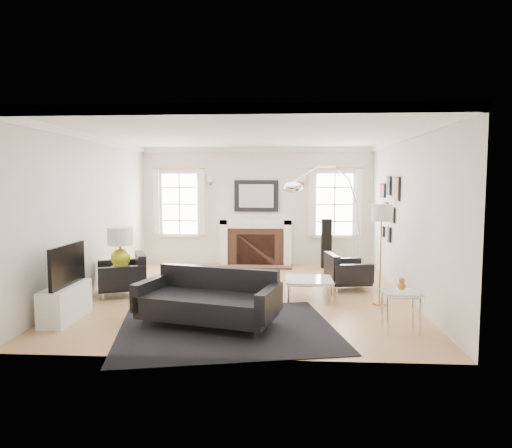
# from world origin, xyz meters

# --- Properties ---
(floor) EXTENTS (6.00, 6.00, 0.00)m
(floor) POSITION_xyz_m (0.00, 0.00, 0.00)
(floor) COLOR #AC7C48
(floor) RESTS_ON ground
(back_wall) EXTENTS (5.50, 0.04, 2.80)m
(back_wall) POSITION_xyz_m (0.00, 3.00, 1.40)
(back_wall) COLOR silver
(back_wall) RESTS_ON floor
(front_wall) EXTENTS (5.50, 0.04, 2.80)m
(front_wall) POSITION_xyz_m (0.00, -3.00, 1.40)
(front_wall) COLOR silver
(front_wall) RESTS_ON floor
(left_wall) EXTENTS (0.04, 6.00, 2.80)m
(left_wall) POSITION_xyz_m (-2.75, 0.00, 1.40)
(left_wall) COLOR silver
(left_wall) RESTS_ON floor
(right_wall) EXTENTS (0.04, 6.00, 2.80)m
(right_wall) POSITION_xyz_m (2.75, 0.00, 1.40)
(right_wall) COLOR silver
(right_wall) RESTS_ON floor
(ceiling) EXTENTS (5.50, 6.00, 0.02)m
(ceiling) POSITION_xyz_m (0.00, 0.00, 2.80)
(ceiling) COLOR white
(ceiling) RESTS_ON back_wall
(crown_molding) EXTENTS (5.50, 6.00, 0.12)m
(crown_molding) POSITION_xyz_m (0.00, 0.00, 2.74)
(crown_molding) COLOR white
(crown_molding) RESTS_ON back_wall
(fireplace) EXTENTS (1.70, 0.69, 1.11)m
(fireplace) POSITION_xyz_m (0.00, 2.79, 0.54)
(fireplace) COLOR white
(fireplace) RESTS_ON floor
(mantel_mirror) EXTENTS (1.05, 0.07, 0.75)m
(mantel_mirror) POSITION_xyz_m (0.00, 2.95, 1.65)
(mantel_mirror) COLOR black
(mantel_mirror) RESTS_ON back_wall
(window_left) EXTENTS (1.24, 0.15, 1.62)m
(window_left) POSITION_xyz_m (-1.85, 2.95, 1.46)
(window_left) COLOR white
(window_left) RESTS_ON back_wall
(window_right) EXTENTS (1.24, 0.15, 1.62)m
(window_right) POSITION_xyz_m (1.85, 2.95, 1.46)
(window_right) COLOR white
(window_right) RESTS_ON back_wall
(gallery_wall) EXTENTS (0.04, 1.73, 1.29)m
(gallery_wall) POSITION_xyz_m (2.72, 1.30, 1.53)
(gallery_wall) COLOR black
(gallery_wall) RESTS_ON right_wall
(tv_unit) EXTENTS (0.35, 1.00, 1.09)m
(tv_unit) POSITION_xyz_m (-2.44, -1.70, 0.33)
(tv_unit) COLOR white
(tv_unit) RESTS_ON floor
(area_rug) EXTENTS (3.28, 2.91, 0.01)m
(area_rug) POSITION_xyz_m (-0.10, -1.97, 0.01)
(area_rug) COLOR black
(area_rug) RESTS_ON floor
(sofa) EXTENTS (2.06, 1.33, 0.62)m
(sofa) POSITION_xyz_m (-0.36, -1.77, 0.34)
(sofa) COLOR black
(sofa) RESTS_ON floor
(armchair_left) EXTENTS (1.05, 1.10, 0.59)m
(armchair_left) POSITION_xyz_m (-2.14, -0.15, 0.33)
(armchair_left) COLOR black
(armchair_left) RESTS_ON floor
(armchair_right) EXTENTS (0.84, 0.91, 0.54)m
(armchair_right) POSITION_xyz_m (1.80, 0.50, 0.30)
(armchair_right) COLOR black
(armchair_right) RESTS_ON floor
(coffee_table) EXTENTS (0.78, 0.78, 0.34)m
(coffee_table) POSITION_xyz_m (1.08, -0.29, 0.31)
(coffee_table) COLOR silver
(coffee_table) RESTS_ON floor
(side_table_left) EXTENTS (0.43, 0.43, 0.48)m
(side_table_left) POSITION_xyz_m (-2.20, -0.15, 0.38)
(side_table_left) COLOR silver
(side_table_left) RESTS_ON floor
(nesting_table) EXTENTS (0.49, 0.41, 0.54)m
(nesting_table) POSITION_xyz_m (2.20, -1.92, 0.42)
(nesting_table) COLOR silver
(nesting_table) RESTS_ON floor
(gourd_lamp) EXTENTS (0.44, 0.44, 0.71)m
(gourd_lamp) POSITION_xyz_m (-2.20, -0.15, 0.89)
(gourd_lamp) COLOR #B0B716
(gourd_lamp) RESTS_ON side_table_left
(orange_vase) EXTENTS (0.10, 0.10, 0.16)m
(orange_vase) POSITION_xyz_m (2.20, -1.92, 0.63)
(orange_vase) COLOR #B35D17
(orange_vase) RESTS_ON nesting_table
(arc_floor_lamp) EXTENTS (1.68, 1.56, 2.38)m
(arc_floor_lamp) POSITION_xyz_m (1.51, 0.90, 1.29)
(arc_floor_lamp) COLOR silver
(arc_floor_lamp) RESTS_ON floor
(stick_floor_lamp) EXTENTS (0.33, 0.33, 1.62)m
(stick_floor_lamp) POSITION_xyz_m (2.20, -0.59, 1.41)
(stick_floor_lamp) COLOR #AB703B
(stick_floor_lamp) RESTS_ON floor
(speaker_tower) EXTENTS (0.23, 0.23, 1.13)m
(speaker_tower) POSITION_xyz_m (1.64, 2.61, 0.57)
(speaker_tower) COLOR black
(speaker_tower) RESTS_ON floor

